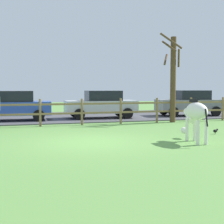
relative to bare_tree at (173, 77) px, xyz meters
name	(u,v)px	position (x,y,z in m)	size (l,w,h in m)	color
ground_plane	(92,142)	(-5.44, -4.87, -2.33)	(60.00, 60.00, 0.00)	#5B8C42
parking_asphalt	(55,117)	(-5.44, 4.43, -2.31)	(28.00, 7.40, 0.05)	#47474C
paddock_fence	(61,110)	(-5.69, 0.13, -1.61)	(21.61, 0.11, 1.26)	olive
bare_tree	(173,77)	(0.00, 0.00, 0.00)	(1.23, 1.40, 4.52)	#513A23
zebra	(195,114)	(-2.24, -5.97, -1.41)	(0.59, 1.94, 1.41)	white
crow_on_grass	(215,131)	(-0.45, -4.47, -2.21)	(0.21, 0.10, 0.20)	black
parked_car_silver	(101,104)	(-3.02, 2.88, -1.49)	(4.07, 2.03, 1.56)	#B7BABF
parked_car_grey	(190,103)	(2.68, 2.92, -1.49)	(4.15, 2.21, 1.56)	slate
parked_car_blue	(13,105)	(-7.85, 2.84, -1.49)	(4.11, 2.10, 1.56)	#2D4CAD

